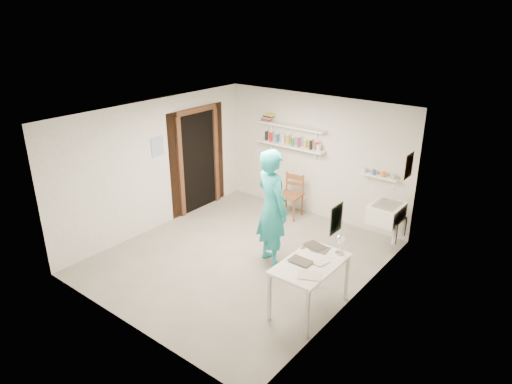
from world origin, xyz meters
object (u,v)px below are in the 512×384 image
Objects in this scene: man at (272,208)px; wall_clock at (276,184)px; work_table at (309,286)px; desk_lamp at (340,239)px; wooden_chair at (290,195)px; belfast_sink at (386,213)px.

wall_clock is at bearing -44.89° from man.
work_table is (1.16, -0.71, -0.59)m from man.
man is 5.56× the size of wall_clock.
wall_clock is at bearing 161.83° from desk_lamp.
wall_clock reaches higher than work_table.
man reaches higher than work_table.
man is 2.10× the size of wooden_chair.
desk_lamp is (1.35, -0.27, -0.00)m from man.
man is 13.85× the size of desk_lamp.
man is 0.39m from wall_clock.
desk_lamp is at bearing 67.58° from work_table.
wall_clock is 0.38× the size of wooden_chair.
desk_lamp is at bearing 4.39° from wall_clock.
desk_lamp reaches higher than work_table.
man is 1.49m from work_table.
work_table is at bearing -112.42° from desk_lamp.
belfast_sink is 1.79m from desk_lamp.
man is 1.73× the size of work_table.
man is 1.87m from wooden_chair.
work_table is (1.91, -2.35, -0.09)m from wooden_chair.
belfast_sink is 2.04m from wooden_chair.
wall_clock is 1.80m from work_table.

